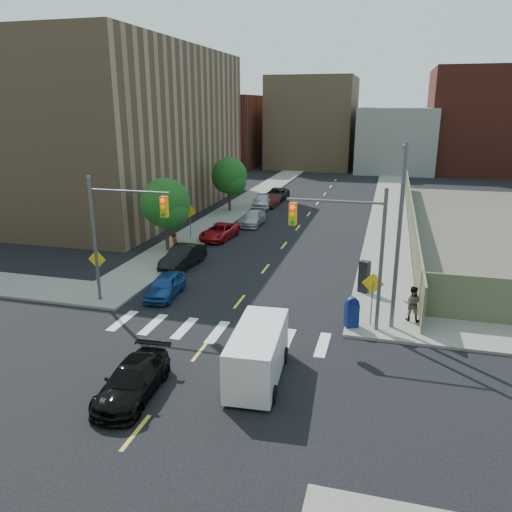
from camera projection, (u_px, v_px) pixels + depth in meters
The scene contains 30 objects.
ground at pixel (183, 373), 20.42m from camera, with size 160.00×160.00×0.00m, color black.
sidewalk_nw at pixel (258, 194), 60.66m from camera, with size 3.50×73.00×0.15m, color gray.
sidewalk_ne at pixel (390, 200), 56.81m from camera, with size 3.50×73.00×0.15m, color gray.
fence_north at pixel (411, 215), 43.54m from camera, with size 0.12×44.00×2.50m, color #666E4D.
building_nw at pixel (96, 130), 51.26m from camera, with size 22.00×30.00×16.00m, color #8C6B4C.
bg_bldg_west at pixel (222, 131), 88.79m from camera, with size 14.00×18.00×12.00m, color #592319.
bg_bldg_midwest at pixel (313, 123), 86.23m from camera, with size 14.00×16.00×15.00m, color #8C6B4C.
bg_bldg_center at pixel (396, 140), 81.64m from camera, with size 12.00×16.00×10.00m, color gray.
bg_bldg_east at pixel (488, 121), 79.14m from camera, with size 18.00×18.00×16.00m, color #592319.
signal_nw at pixel (118, 224), 26.13m from camera, with size 4.59×0.30×7.00m.
signal_ne at pixel (349, 240), 23.16m from camera, with size 4.59×0.30×7.00m.
streetlight_ne at pixel (400, 224), 23.24m from camera, with size 0.25×3.70×9.00m.
warn_sign_nw at pixel (97, 265), 27.78m from camera, with size 1.06×0.06×2.83m.
warn_sign_ne at pixel (373, 289), 24.06m from camera, with size 1.06×0.06×2.83m.
warn_sign_midwest at pixel (190, 215), 40.25m from camera, with size 1.06×0.06×2.83m.
tree_west_near at pixel (166, 206), 36.21m from camera, with size 3.66×3.64×5.52m.
tree_west_far at pixel (229, 178), 50.07m from camera, with size 3.66×3.64×5.52m.
parked_car_blue at pixel (165, 286), 28.42m from camera, with size 1.51×3.76×1.28m, color navy.
parked_car_black at pixel (183, 256), 33.65m from camera, with size 1.52×4.35×1.43m, color black.
parked_car_red at pixel (219, 232), 40.58m from camera, with size 2.06×4.48×1.24m, color #AB1118.
parked_car_silver at pixel (253, 218), 45.31m from camera, with size 1.82×4.47×1.30m, color #9DA0A5.
parked_car_white at pixel (262, 201), 52.61m from camera, with size 1.82×4.51×1.54m, color #BABABA.
parked_car_maroon at pixel (271, 201), 53.48m from camera, with size 1.34×3.85×1.27m, color #3A0E0B.
parked_car_grey at pixel (276, 194), 57.17m from camera, with size 2.23×4.83×1.34m, color black.
black_sedan at pixel (133, 380), 18.69m from camera, with size 1.78×4.38×1.27m, color black.
cargo_van at pixel (258, 351), 19.87m from camera, with size 2.21×4.80×2.14m.
mailbox at pixel (352, 312), 24.17m from camera, with size 0.77×0.69×1.52m.
payphone at pixel (364, 276), 28.63m from camera, with size 0.55×0.45×1.85m, color black.
pedestrian_west at pixel (175, 247), 34.27m from camera, with size 0.71×0.47×1.95m, color gray.
pedestrian_east at pixel (412, 303), 24.81m from camera, with size 0.88×0.69×1.81m, color gray.
Camera 1 is at (7.60, -16.73, 10.56)m, focal length 35.00 mm.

